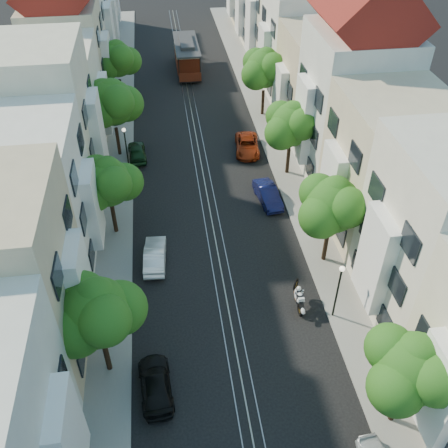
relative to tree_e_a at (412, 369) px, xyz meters
name	(u,v)px	position (x,y,z in m)	size (l,w,h in m)	color
ground	(196,133)	(-7.26, 31.02, -4.40)	(200.00, 200.00, 0.00)	black
sidewalk_east	(269,128)	(-0.01, 31.02, -4.34)	(2.50, 80.00, 0.12)	gray
sidewalk_west	(120,138)	(-14.51, 31.02, -4.34)	(2.50, 80.00, 0.12)	gray
rail_left	(190,134)	(-7.81, 31.02, -4.39)	(0.06, 80.00, 0.02)	gray
rail_slot	(196,133)	(-7.26, 31.02, -4.39)	(0.06, 80.00, 0.02)	gray
rail_right	(201,133)	(-6.71, 31.02, -4.39)	(0.06, 80.00, 0.02)	gray
lane_line	(196,133)	(-7.26, 31.02, -4.40)	(0.08, 80.00, 0.01)	tan
townhouses_east	(320,76)	(4.61, 30.94, 0.79)	(7.75, 72.00, 12.00)	beige
townhouses_west	(60,92)	(-19.13, 30.94, 0.68)	(7.75, 72.00, 11.76)	silver
tree_e_a	(412,369)	(0.00, 0.00, 0.00)	(4.72, 3.87, 6.27)	black
tree_e_b	(333,206)	(0.00, 12.00, 0.34)	(4.93, 4.08, 6.68)	black
tree_e_c	(292,126)	(0.00, 23.00, 0.20)	(4.84, 3.99, 6.52)	black
tree_e_d	(265,69)	(0.00, 34.00, 0.47)	(5.01, 4.16, 6.85)	black
tree_w_a	(98,314)	(-14.40, 5.00, 0.34)	(4.93, 4.08, 6.68)	black
tree_w_b	(109,183)	(-14.40, 17.00, 0.00)	(4.72, 3.87, 6.27)	black
tree_w_c	(113,104)	(-14.40, 28.00, 0.67)	(5.13, 4.28, 7.09)	black
tree_w_d	(117,60)	(-14.40, 39.00, 0.20)	(4.84, 3.99, 6.52)	black
lamp_east	(339,284)	(-0.96, 7.02, -1.55)	(0.32, 0.32, 4.16)	black
lamp_west	(126,143)	(-13.56, 25.02, -1.55)	(0.32, 0.32, 4.16)	black
sportbike_rider	(299,297)	(-2.91, 8.07, -3.45)	(0.56, 2.24, 1.69)	black
cable_car	(187,54)	(-6.81, 46.57, -2.40)	(2.75, 8.77, 3.37)	black
parked_car_e_mid	(268,195)	(-2.54, 19.24, -3.74)	(1.40, 4.02, 1.32)	#0B0E38
parked_car_e_far	(247,145)	(-2.86, 27.06, -3.77)	(2.09, 4.53, 1.26)	maroon
parked_car_w_near	(156,384)	(-11.92, 3.33, -3.80)	(1.69, 4.15, 1.20)	black
parked_car_w_mid	(155,255)	(-11.66, 13.37, -3.74)	(1.40, 4.02, 1.33)	white
parked_car_w_far	(137,152)	(-12.86, 27.29, -3.75)	(1.53, 3.81, 1.30)	black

